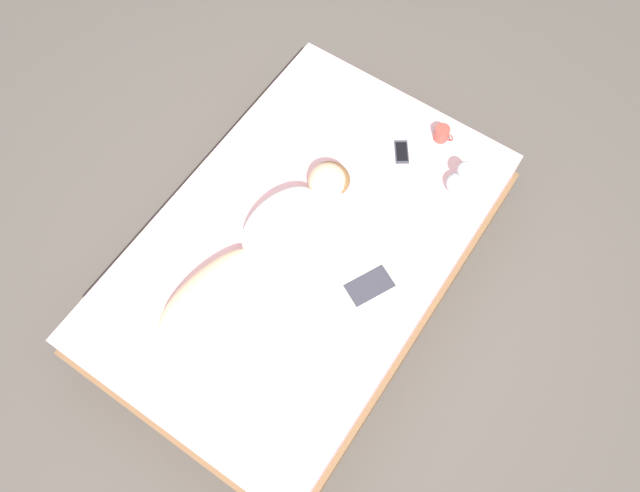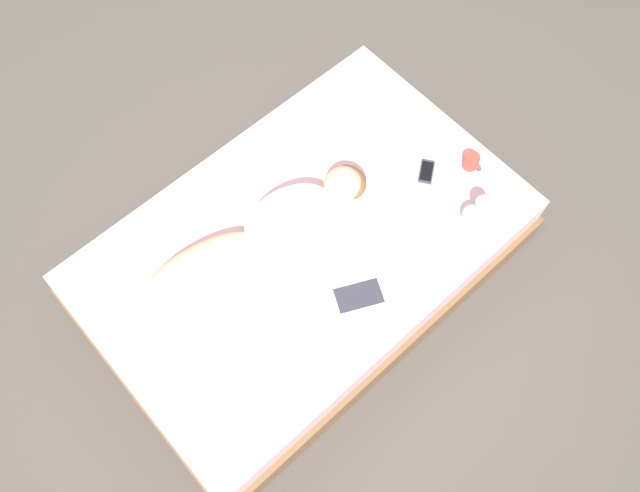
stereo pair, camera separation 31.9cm
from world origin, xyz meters
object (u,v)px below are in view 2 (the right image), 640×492
person (276,221)px  coffee_mug (471,162)px  cell_phone (426,171)px  open_magazine (353,278)px

person → coffee_mug: 1.13m
coffee_mug → cell_phone: size_ratio=0.70×
open_magazine → cell_phone: size_ratio=3.13×
coffee_mug → person: bearing=-111.7°
person → coffee_mug: person is taller
coffee_mug → cell_phone: (-0.13, -0.21, -0.04)m
open_magazine → cell_phone: 0.76m
person → coffee_mug: size_ratio=10.98×
person → coffee_mug: (0.42, 1.05, -0.05)m
open_magazine → cell_phone: same height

